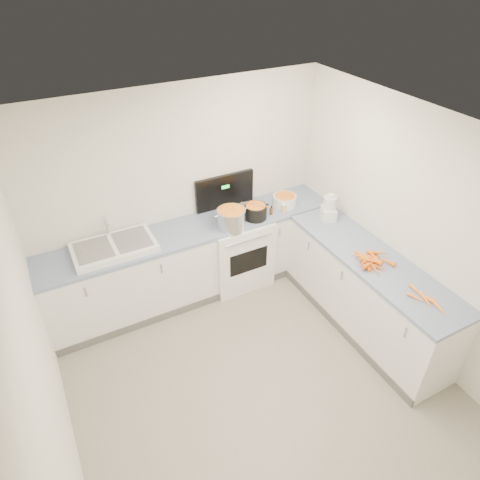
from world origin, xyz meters
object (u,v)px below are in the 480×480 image
stove (236,248)px  spice_jar (283,209)px  steel_pot (231,219)px  extract_bottle (271,211)px  sink (114,247)px  mixing_bowl (285,200)px  black_pot (256,213)px  food_processor (329,208)px

stove → spice_jar: (0.56, -0.18, 0.51)m
steel_pot → extract_bottle: (0.54, 0.02, -0.05)m
stove → extract_bottle: 0.67m
sink → spice_jar: sink is taller
stove → sink: size_ratio=1.58×
mixing_bowl → extract_bottle: (-0.26, -0.11, -0.02)m
black_pot → spice_jar: (0.36, -0.05, -0.03)m
sink → steel_pot: (1.31, -0.18, 0.06)m
extract_bottle → food_processor: (0.55, -0.39, 0.09)m
black_pot → food_processor: size_ratio=0.82×
steel_pot → food_processor: bearing=-19.1°
black_pot → mixing_bowl: size_ratio=0.92×
steel_pot → black_pot: (0.34, 0.03, -0.03)m
sink → food_processor: (2.40, -0.56, 0.10)m
steel_pot → extract_bottle: bearing=1.8°
extract_bottle → food_processor: food_processor is taller
steel_pot → mixing_bowl: 0.82m
mixing_bowl → food_processor: 0.58m
stove → extract_bottle: size_ratio=14.46×
steel_pot → black_pot: size_ratio=1.25×
stove → mixing_bowl: bearing=-3.0°
black_pot → food_processor: 0.86m
steel_pot → sink: bearing=172.3°
stove → mixing_bowl: size_ratio=4.72×
black_pot → mixing_bowl: bearing=11.2°
mixing_bowl → spice_jar: bearing=-126.8°
spice_jar → steel_pot: bearing=178.8°
black_pot → sink: bearing=175.0°
steel_pot → food_processor: (1.09, -0.38, 0.04)m
spice_jar → food_processor: bearing=-42.8°
sink → food_processor: food_processor is taller
extract_bottle → spice_jar: 0.16m
black_pot → food_processor: food_processor is taller
spice_jar → food_processor: 0.54m
mixing_bowl → extract_bottle: 0.28m
stove → extract_bottle: bearing=-19.8°
stove → steel_pot: stove is taller
stove → black_pot: stove is taller
sink → stove: bearing=-0.6°
black_pot → food_processor: (0.75, -0.41, 0.06)m
black_pot → steel_pot: bearing=-174.1°
extract_bottle → spice_jar: size_ratio=0.95×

